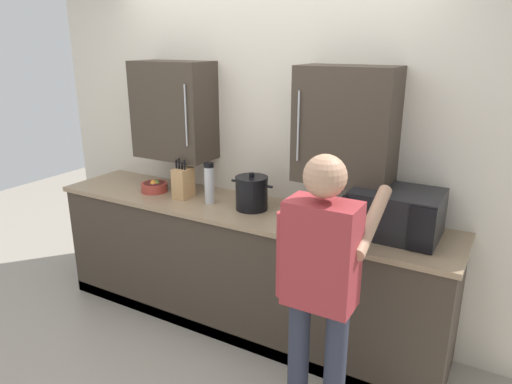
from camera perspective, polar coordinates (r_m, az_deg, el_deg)
The scene contains 9 objects.
back_wall_tiled at distance 3.49m, azimuth 0.84°, elevation 7.64°, with size 3.94×0.44×2.85m.
counter_unit at distance 3.55m, azimuth -1.74°, elevation -9.04°, with size 3.02×0.63×0.94m.
microwave_oven at distance 2.96m, azimuth 16.12°, elevation -2.41°, with size 0.53×0.77×0.28m.
wooden_spoon at distance 3.10m, azimuth 6.48°, elevation -3.50°, with size 0.22×0.21×0.02m.
knife_block at distance 3.57m, azimuth -8.83°, elevation 1.12°, with size 0.11×0.15×0.31m.
fruit_bowl at distance 3.77m, azimuth -12.24°, elevation 0.69°, with size 0.20×0.20×0.09m.
thermos_flask at distance 3.41m, azimuth -5.70°, elevation 1.09°, with size 0.07×0.07×0.30m.
stock_pot at distance 3.28m, azimuth -0.53°, elevation -0.11°, with size 0.33×0.23×0.27m.
person_figure at distance 2.33m, azimuth 7.85°, elevation -10.98°, with size 0.44×0.61×1.60m.
Camera 1 is at (1.67, -1.87, 2.07)m, focal length 32.95 mm.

